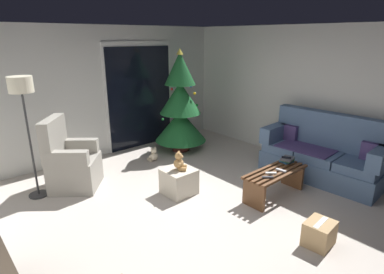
{
  "coord_description": "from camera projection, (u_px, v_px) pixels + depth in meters",
  "views": [
    {
      "loc": [
        -2.55,
        -2.66,
        2.3
      ],
      "look_at": [
        0.4,
        0.7,
        0.85
      ],
      "focal_mm": 29.27,
      "sensor_mm": 36.0,
      "label": 1
    }
  ],
  "objects": [
    {
      "name": "wall_right",
      "position": [
        320.0,
        97.0,
        5.62
      ],
      "size": [
        0.12,
        6.0,
        2.5
      ],
      "primitive_type": "cube",
      "color": "beige",
      "rests_on": "ground"
    },
    {
      "name": "book_stack",
      "position": [
        287.0,
        160.0,
        4.87
      ],
      "size": [
        0.26,
        0.22,
        0.08
      ],
      "color": "#285684",
      "rests_on": "coffee_table"
    },
    {
      "name": "armchair",
      "position": [
        71.0,
        163.0,
        4.88
      ],
      "size": [
        0.96,
        0.96,
        1.13
      ],
      "color": "gray",
      "rests_on": "ground"
    },
    {
      "name": "ottoman",
      "position": [
        179.0,
        181.0,
        4.75
      ],
      "size": [
        0.44,
        0.44,
        0.39
      ],
      "primitive_type": "cube",
      "color": "beige",
      "rests_on": "ground"
    },
    {
      "name": "teddy_bear_honey",
      "position": [
        179.0,
        162.0,
        4.65
      ],
      "size": [
        0.21,
        0.21,
        0.29
      ],
      "color": "tan",
      "rests_on": "ottoman"
    },
    {
      "name": "remote_white",
      "position": [
        271.0,
        173.0,
        4.47
      ],
      "size": [
        0.15,
        0.14,
        0.02
      ],
      "primitive_type": "cube",
      "rotation": [
        0.0,
        0.0,
        0.84
      ],
      "color": "silver",
      "rests_on": "coffee_table"
    },
    {
      "name": "coffee_table",
      "position": [
        275.0,
        179.0,
        4.63
      ],
      "size": [
        1.1,
        0.4,
        0.42
      ],
      "color": "brown",
      "rests_on": "ground"
    },
    {
      "name": "christmas_tree",
      "position": [
        180.0,
        107.0,
        6.34
      ],
      "size": [
        1.05,
        1.05,
        2.08
      ],
      "color": "#4C1E19",
      "rests_on": "ground"
    },
    {
      "name": "floor_lamp",
      "position": [
        22.0,
        97.0,
        4.27
      ],
      "size": [
        0.32,
        0.32,
        1.78
      ],
      "color": "#2D2D30",
      "rests_on": "ground"
    },
    {
      "name": "teddy_bear_cream_by_tree",
      "position": [
        153.0,
        155.0,
        5.98
      ],
      "size": [
        0.2,
        0.2,
        0.29
      ],
      "color": "beige",
      "rests_on": "ground"
    },
    {
      "name": "cell_phone",
      "position": [
        286.0,
        158.0,
        4.85
      ],
      "size": [
        0.13,
        0.16,
        0.01
      ],
      "primitive_type": "cube",
      "rotation": [
        0.0,
        0.0,
        0.52
      ],
      "color": "black",
      "rests_on": "book_stack"
    },
    {
      "name": "patio_door_glass",
      "position": [
        141.0,
        98.0,
        6.61
      ],
      "size": [
        1.5,
        0.02,
        2.1
      ],
      "primitive_type": "cube",
      "color": "black",
      "rests_on": "ground"
    },
    {
      "name": "ground_plane",
      "position": [
        204.0,
        215.0,
        4.21
      ],
      "size": [
        7.0,
        7.0,
        0.0
      ],
      "primitive_type": "plane",
      "color": "#BCB2A8"
    },
    {
      "name": "patio_door_frame",
      "position": [
        140.0,
        95.0,
        6.6
      ],
      "size": [
        1.6,
        0.02,
        2.2
      ],
      "primitive_type": "cube",
      "color": "silver",
      "rests_on": "ground"
    },
    {
      "name": "remote_graphite",
      "position": [
        268.0,
        177.0,
        4.34
      ],
      "size": [
        0.15,
        0.14,
        0.02
      ],
      "primitive_type": "cube",
      "rotation": [
        0.0,
        0.0,
        0.83
      ],
      "color": "#333338",
      "rests_on": "coffee_table"
    },
    {
      "name": "wall_back",
      "position": [
        96.0,
        93.0,
        6.01
      ],
      "size": [
        5.72,
        0.12,
        2.5
      ],
      "primitive_type": "cube",
      "color": "beige",
      "rests_on": "ground"
    },
    {
      "name": "remote_silver",
      "position": [
        281.0,
        170.0,
        4.56
      ],
      "size": [
        0.06,
        0.16,
        0.02
      ],
      "primitive_type": "cube",
      "rotation": [
        0.0,
        0.0,
        3.22
      ],
      "color": "#ADADB2",
      "rests_on": "coffee_table"
    },
    {
      "name": "cardboard_box_taped_mid_floor",
      "position": [
        319.0,
        233.0,
        3.58
      ],
      "size": [
        0.36,
        0.31,
        0.29
      ],
      "color": "tan",
      "rests_on": "ground"
    },
    {
      "name": "couch",
      "position": [
        323.0,
        155.0,
        5.23
      ],
      "size": [
        0.88,
        1.98,
        1.08
      ],
      "color": "slate",
      "rests_on": "ground"
    }
  ]
}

